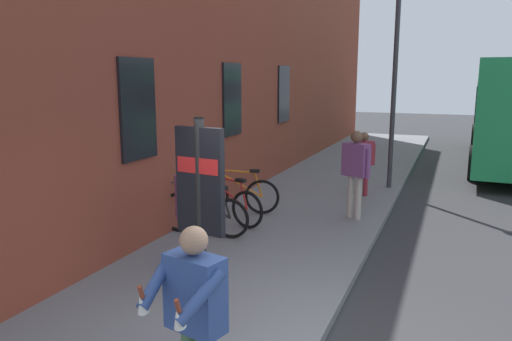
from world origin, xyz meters
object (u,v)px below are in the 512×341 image
(bicycle_beside_lamp, at_px, (204,214))
(pedestrian_crossing_street, at_px, (186,206))
(pedestrian_near_bus, at_px, (364,157))
(tourist_with_hotdogs, at_px, (194,306))
(bicycle_mid_rack, at_px, (237,195))
(pedestrian_by_facade, at_px, (356,165))
(street_lamp, at_px, (395,62))
(bicycle_leaning_wall, at_px, (226,204))
(transit_info_sign, at_px, (200,196))

(bicycle_beside_lamp, distance_m, pedestrian_crossing_street, 1.86)
(pedestrian_near_bus, bearing_deg, tourist_with_hotdogs, -178.90)
(bicycle_mid_rack, height_order, pedestrian_by_facade, pedestrian_by_facade)
(bicycle_mid_rack, xyz_separation_m, street_lamp, (3.67, -2.59, 2.74))
(bicycle_beside_lamp, distance_m, pedestrian_near_bus, 4.53)
(bicycle_leaning_wall, xyz_separation_m, street_lamp, (4.42, -2.49, 2.74))
(pedestrian_crossing_street, height_order, street_lamp, street_lamp)
(street_lamp, bearing_deg, bicycle_leaning_wall, 150.62)
(bicycle_beside_lamp, xyz_separation_m, bicycle_leaning_wall, (0.77, -0.07, 0.00))
(bicycle_leaning_wall, xyz_separation_m, pedestrian_by_facade, (1.30, -2.20, 0.68))
(bicycle_leaning_wall, height_order, transit_info_sign, transit_info_sign)
(pedestrian_near_bus, bearing_deg, transit_info_sign, 176.72)
(pedestrian_crossing_street, xyz_separation_m, street_lamp, (6.83, -1.94, 2.13))
(pedestrian_by_facade, bearing_deg, pedestrian_crossing_street, 155.94)
(pedestrian_near_bus, bearing_deg, bicycle_mid_rack, 139.12)
(bicycle_leaning_wall, xyz_separation_m, bicycle_mid_rack, (0.75, 0.10, 0.00))
(bicycle_beside_lamp, relative_size, pedestrian_by_facade, 1.01)
(pedestrian_crossing_street, relative_size, tourist_with_hotdogs, 0.98)
(bicycle_mid_rack, bearing_deg, transit_info_sign, -159.77)
(pedestrian_near_bus, distance_m, pedestrian_crossing_street, 5.81)
(bicycle_beside_lamp, xyz_separation_m, street_lamp, (5.19, -2.56, 2.74))
(transit_info_sign, height_order, pedestrian_crossing_street, transit_info_sign)
(bicycle_mid_rack, xyz_separation_m, tourist_with_hotdogs, (-5.84, -2.29, 0.65))
(bicycle_mid_rack, bearing_deg, bicycle_beside_lamp, -178.69)
(pedestrian_near_bus, bearing_deg, bicycle_beside_lamp, 152.26)
(transit_info_sign, height_order, street_lamp, street_lamp)
(tourist_with_hotdogs, distance_m, street_lamp, 9.73)
(bicycle_leaning_wall, distance_m, street_lamp, 5.77)
(bicycle_mid_rack, height_order, pedestrian_crossing_street, pedestrian_crossing_street)
(bicycle_beside_lamp, height_order, bicycle_leaning_wall, same)
(pedestrian_by_facade, bearing_deg, street_lamp, -5.20)
(bicycle_beside_lamp, height_order, tourist_with_hotdogs, tourist_with_hotdogs)
(pedestrian_crossing_street, bearing_deg, street_lamp, -15.87)
(bicycle_beside_lamp, bearing_deg, bicycle_mid_rack, 1.31)
(tourist_with_hotdogs, bearing_deg, pedestrian_near_bus, 1.10)
(pedestrian_by_facade, distance_m, street_lamp, 3.75)
(transit_info_sign, bearing_deg, pedestrian_near_bus, -3.28)
(pedestrian_near_bus, xyz_separation_m, street_lamp, (1.21, -0.47, 2.21))
(bicycle_beside_lamp, distance_m, street_lamp, 6.40)
(tourist_with_hotdogs, bearing_deg, bicycle_beside_lamp, 27.55)
(bicycle_mid_rack, bearing_deg, street_lamp, -35.27)
(bicycle_leaning_wall, xyz_separation_m, transit_info_sign, (-3.91, -1.61, 1.21))
(transit_info_sign, relative_size, street_lamp, 0.45)
(bicycle_mid_rack, relative_size, pedestrian_by_facade, 0.99)
(bicycle_mid_rack, bearing_deg, tourist_with_hotdogs, -158.61)
(bicycle_mid_rack, relative_size, pedestrian_near_bus, 1.14)
(tourist_with_hotdogs, bearing_deg, bicycle_leaning_wall, 23.23)
(transit_info_sign, xyz_separation_m, pedestrian_crossing_street, (1.50, 1.07, -0.60))
(transit_info_sign, height_order, pedestrian_by_facade, transit_info_sign)
(pedestrian_crossing_street, bearing_deg, bicycle_beside_lamp, 20.52)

